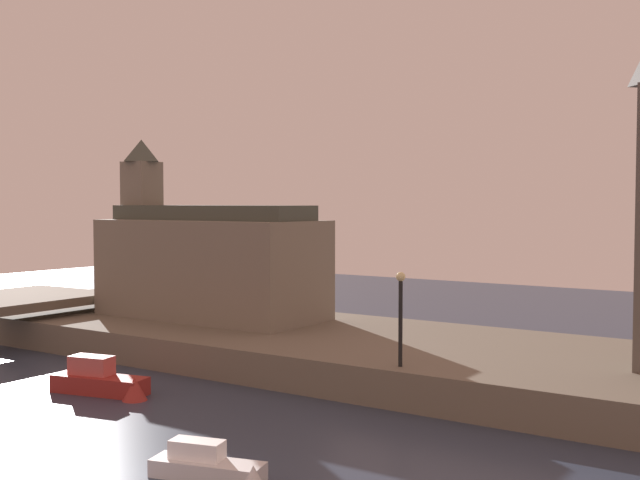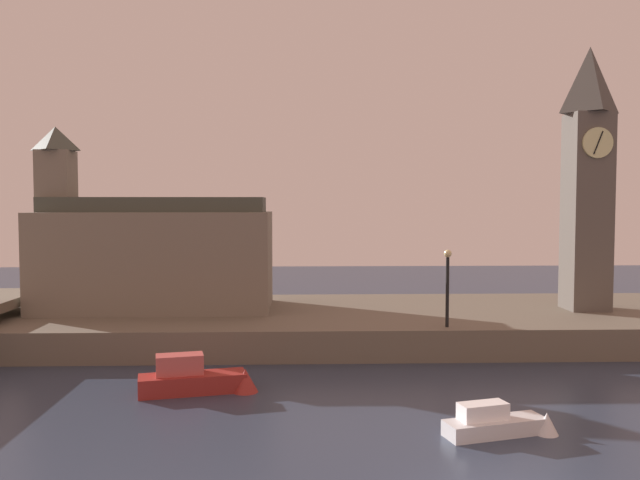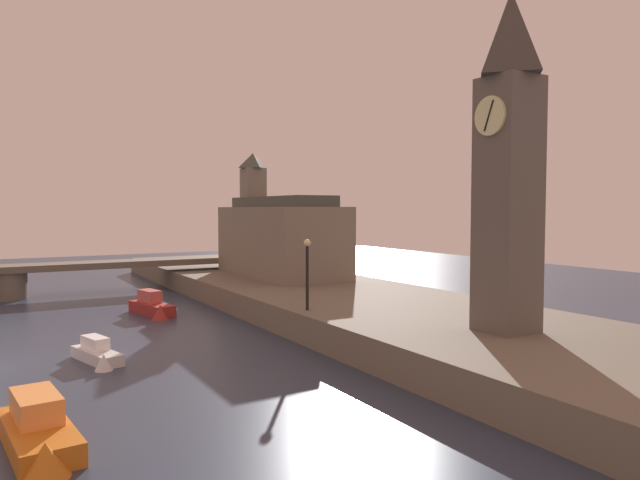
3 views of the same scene
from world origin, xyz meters
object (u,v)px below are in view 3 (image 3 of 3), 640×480
Objects in this scene: clock_tower at (508,157)px; boat_ferry_white at (98,355)px; boat_dinghy_red at (153,307)px; streetlamp at (307,266)px; boat_patrol_orange at (40,436)px; parliament_hall at (279,236)px.

clock_tower reaches higher than boat_ferry_white.
clock_tower is 2.95× the size of boat_dinghy_red.
boat_patrol_orange is at bearing -56.86° from streetlamp.
clock_tower is at bearing 27.21° from boat_dinghy_red.
boat_patrol_orange is (-0.16, -17.90, -8.38)m from clock_tower.
boat_patrol_orange is 9.49m from boat_ferry_white.
parliament_hall is 30.57m from boat_patrol_orange.
boat_dinghy_red reaches higher than boat_patrol_orange.
streetlamp reaches higher than boat_ferry_white.
parliament_hall is 3.45× the size of streetlamp.
streetlamp is (-8.70, -4.83, -5.08)m from clock_tower.
boat_ferry_white is 0.81× the size of boat_dinghy_red.
streetlamp is at bearing 123.14° from boat_patrol_orange.
clock_tower is 1.13× the size of parliament_hall.
boat_ferry_white is at bearing -121.57° from clock_tower.
clock_tower reaches higher than boat_dinghy_red.
boat_ferry_white is (-9.17, -14.93, -8.51)m from clock_tower.
parliament_hall reaches higher than boat_dinghy_red.
clock_tower reaches higher than parliament_hall.
boat_dinghy_red is (-19.43, -9.99, -8.35)m from clock_tower.
clock_tower is at bearing 89.49° from boat_patrol_orange.
parliament_hall is 2.61× the size of boat_dinghy_red.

